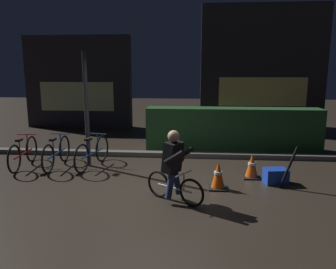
{
  "coord_description": "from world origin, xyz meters",
  "views": [
    {
      "loc": [
        0.78,
        -6.19,
        2.23
      ],
      "look_at": [
        0.2,
        0.6,
        0.9
      ],
      "focal_mm": 35.55,
      "sensor_mm": 36.0,
      "label": 1
    }
  ],
  "objects_px": {
    "closed_umbrella": "(289,167)",
    "blue_crate": "(276,176)",
    "parked_bike_center_left": "(93,153)",
    "parked_bike_leftmost": "(23,153)",
    "parked_bike_left_mid": "(57,153)",
    "traffic_cone_far": "(252,166)",
    "street_post": "(87,110)",
    "cyclist": "(174,166)",
    "traffic_cone_near": "(218,175)"
  },
  "relations": [
    {
      "from": "parked_bike_center_left",
      "to": "closed_umbrella",
      "type": "distance_m",
      "value": 4.28
    },
    {
      "from": "street_post",
      "to": "blue_crate",
      "type": "distance_m",
      "value": 4.36
    },
    {
      "from": "parked_bike_leftmost",
      "to": "traffic_cone_far",
      "type": "xyz_separation_m",
      "value": [
        5.15,
        -0.34,
        -0.08
      ]
    },
    {
      "from": "traffic_cone_far",
      "to": "cyclist",
      "type": "height_order",
      "value": "cyclist"
    },
    {
      "from": "street_post",
      "to": "closed_umbrella",
      "type": "xyz_separation_m",
      "value": [
        4.28,
        -1.15,
        -0.91
      ]
    },
    {
      "from": "traffic_cone_far",
      "to": "parked_bike_left_mid",
      "type": "bearing_deg",
      "value": 174.61
    },
    {
      "from": "street_post",
      "to": "closed_umbrella",
      "type": "height_order",
      "value": "street_post"
    },
    {
      "from": "traffic_cone_near",
      "to": "cyclist",
      "type": "distance_m",
      "value": 1.1
    },
    {
      "from": "cyclist",
      "to": "parked_bike_center_left",
      "type": "bearing_deg",
      "value": 169.87
    },
    {
      "from": "parked_bike_leftmost",
      "to": "cyclist",
      "type": "height_order",
      "value": "cyclist"
    },
    {
      "from": "street_post",
      "to": "traffic_cone_far",
      "type": "bearing_deg",
      "value": -8.95
    },
    {
      "from": "parked_bike_center_left",
      "to": "closed_umbrella",
      "type": "relative_size",
      "value": 1.9
    },
    {
      "from": "parked_bike_left_mid",
      "to": "cyclist",
      "type": "height_order",
      "value": "cyclist"
    },
    {
      "from": "parked_bike_left_mid",
      "to": "traffic_cone_near",
      "type": "relative_size",
      "value": 2.98
    },
    {
      "from": "street_post",
      "to": "parked_bike_leftmost",
      "type": "distance_m",
      "value": 1.78
    },
    {
      "from": "parked_bike_center_left",
      "to": "cyclist",
      "type": "distance_m",
      "value": 2.78
    },
    {
      "from": "parked_bike_leftmost",
      "to": "closed_umbrella",
      "type": "distance_m",
      "value": 5.82
    },
    {
      "from": "parked_bike_leftmost",
      "to": "closed_umbrella",
      "type": "xyz_separation_m",
      "value": [
        5.75,
        -0.91,
        0.07
      ]
    },
    {
      "from": "street_post",
      "to": "cyclist",
      "type": "distance_m",
      "value": 3.0
    },
    {
      "from": "parked_bike_leftmost",
      "to": "parked_bike_left_mid",
      "type": "xyz_separation_m",
      "value": [
        0.77,
        0.07,
        0.0
      ]
    },
    {
      "from": "street_post",
      "to": "parked_bike_center_left",
      "type": "xyz_separation_m",
      "value": [
        0.13,
        -0.09,
        -0.98
      ]
    },
    {
      "from": "traffic_cone_far",
      "to": "closed_umbrella",
      "type": "xyz_separation_m",
      "value": [
        0.59,
        -0.57,
        0.16
      ]
    },
    {
      "from": "street_post",
      "to": "closed_umbrella",
      "type": "relative_size",
      "value": 3.11
    },
    {
      "from": "parked_bike_leftmost",
      "to": "cyclist",
      "type": "distance_m",
      "value": 4.02
    },
    {
      "from": "traffic_cone_far",
      "to": "closed_umbrella",
      "type": "relative_size",
      "value": 0.62
    },
    {
      "from": "parked_bike_center_left",
      "to": "blue_crate",
      "type": "bearing_deg",
      "value": -90.92
    },
    {
      "from": "street_post",
      "to": "parked_bike_leftmost",
      "type": "height_order",
      "value": "street_post"
    },
    {
      "from": "parked_bike_leftmost",
      "to": "parked_bike_center_left",
      "type": "xyz_separation_m",
      "value": [
        1.59,
        0.15,
        0.01
      ]
    },
    {
      "from": "parked_bike_left_mid",
      "to": "parked_bike_leftmost",
      "type": "bearing_deg",
      "value": 94.26
    },
    {
      "from": "blue_crate",
      "to": "cyclist",
      "type": "relative_size",
      "value": 0.35
    },
    {
      "from": "traffic_cone_near",
      "to": "cyclist",
      "type": "bearing_deg",
      "value": -139.7
    },
    {
      "from": "parked_bike_center_left",
      "to": "blue_crate",
      "type": "xyz_separation_m",
      "value": [
        3.98,
        -0.81,
        -0.19
      ]
    },
    {
      "from": "cyclist",
      "to": "parked_bike_leftmost",
      "type": "bearing_deg",
      "value": -172.84
    },
    {
      "from": "parked_bike_leftmost",
      "to": "traffic_cone_near",
      "type": "height_order",
      "value": "parked_bike_leftmost"
    },
    {
      "from": "parked_bike_left_mid",
      "to": "traffic_cone_near",
      "type": "distance_m",
      "value": 3.82
    },
    {
      "from": "parked_bike_leftmost",
      "to": "parked_bike_left_mid",
      "type": "height_order",
      "value": "parked_bike_left_mid"
    },
    {
      "from": "blue_crate",
      "to": "cyclist",
      "type": "distance_m",
      "value": 2.28
    },
    {
      "from": "blue_crate",
      "to": "closed_umbrella",
      "type": "distance_m",
      "value": 0.4
    },
    {
      "from": "traffic_cone_near",
      "to": "traffic_cone_far",
      "type": "xyz_separation_m",
      "value": [
        0.74,
        0.72,
        -0.01
      ]
    },
    {
      "from": "parked_bike_left_mid",
      "to": "traffic_cone_near",
      "type": "height_order",
      "value": "parked_bike_left_mid"
    },
    {
      "from": "parked_bike_leftmost",
      "to": "traffic_cone_far",
      "type": "relative_size",
      "value": 3.04
    },
    {
      "from": "traffic_cone_near",
      "to": "cyclist",
      "type": "height_order",
      "value": "cyclist"
    },
    {
      "from": "parked_bike_center_left",
      "to": "traffic_cone_far",
      "type": "bearing_deg",
      "value": -87.26
    },
    {
      "from": "street_post",
      "to": "traffic_cone_far",
      "type": "distance_m",
      "value": 3.88
    },
    {
      "from": "parked_bike_leftmost",
      "to": "parked_bike_left_mid",
      "type": "relative_size",
      "value": 0.98
    },
    {
      "from": "parked_bike_left_mid",
      "to": "closed_umbrella",
      "type": "xyz_separation_m",
      "value": [
        4.98,
        -0.98,
        0.07
      ]
    },
    {
      "from": "parked_bike_center_left",
      "to": "closed_umbrella",
      "type": "height_order",
      "value": "closed_umbrella"
    },
    {
      "from": "parked_bike_left_mid",
      "to": "street_post",
      "type": "bearing_deg",
      "value": -77.85
    },
    {
      "from": "street_post",
      "to": "blue_crate",
      "type": "relative_size",
      "value": 6.01
    },
    {
      "from": "closed_umbrella",
      "to": "blue_crate",
      "type": "bearing_deg",
      "value": 118.78
    }
  ]
}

